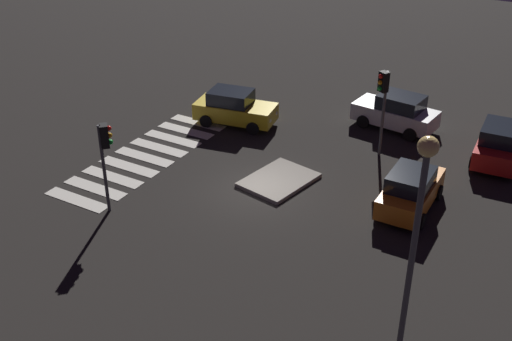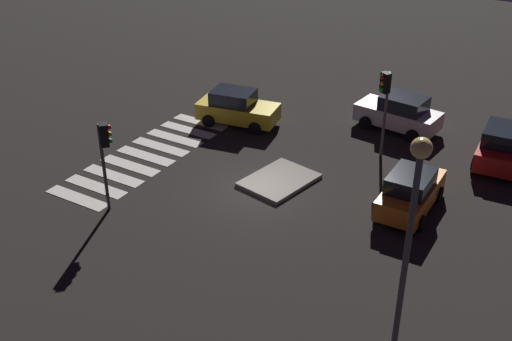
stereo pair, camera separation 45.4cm
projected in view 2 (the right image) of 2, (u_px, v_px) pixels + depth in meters
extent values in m
plane|color=black|center=(256.00, 190.00, 28.30)|extent=(80.00, 80.00, 0.00)
cube|color=gray|center=(279.00, 180.00, 28.89)|extent=(3.66, 3.01, 0.18)
cube|color=red|center=(502.00, 148.00, 30.21)|extent=(4.50, 2.16, 0.90)
cube|color=black|center=(504.00, 135.00, 29.61)|extent=(2.35, 1.85, 0.73)
cylinder|color=black|center=(485.00, 141.00, 31.84)|extent=(0.72, 0.30, 0.71)
cylinder|color=black|center=(475.00, 164.00, 29.73)|extent=(0.72, 0.30, 0.71)
sphere|color=#F2EABF|center=(498.00, 129.00, 32.09)|extent=(0.24, 0.24, 0.24)
cube|color=silver|center=(398.00, 116.00, 33.50)|extent=(2.31, 4.50, 0.89)
cube|color=black|center=(404.00, 103.00, 32.97)|extent=(1.92, 2.38, 0.72)
cylinder|color=black|center=(366.00, 122.00, 33.77)|extent=(0.33, 0.72, 0.70)
cylinder|color=black|center=(382.00, 111.00, 35.03)|extent=(0.33, 0.72, 0.70)
cylinder|color=black|center=(413.00, 136.00, 32.34)|extent=(0.33, 0.72, 0.70)
cylinder|color=black|center=(428.00, 124.00, 33.61)|extent=(0.33, 0.72, 0.70)
sphere|color=#F2EABF|center=(357.00, 109.00, 34.26)|extent=(0.23, 0.23, 0.23)
sphere|color=#F2EABF|center=(367.00, 103.00, 34.97)|extent=(0.23, 0.23, 0.23)
cube|color=orange|center=(411.00, 194.00, 26.60)|extent=(4.17, 1.84, 0.85)
cube|color=black|center=(411.00, 181.00, 26.03)|extent=(2.15, 1.65, 0.69)
cylinder|color=black|center=(400.00, 184.00, 28.14)|extent=(0.67, 0.25, 0.67)
cylinder|color=black|center=(439.00, 194.00, 27.37)|extent=(0.67, 0.25, 0.67)
cylinder|color=black|center=(379.00, 211.00, 26.20)|extent=(0.67, 0.25, 0.67)
cylinder|color=black|center=(420.00, 223.00, 25.43)|extent=(0.67, 0.25, 0.67)
sphere|color=#F2EABF|center=(415.00, 171.00, 28.35)|extent=(0.22, 0.22, 0.22)
sphere|color=#F2EABF|center=(436.00, 177.00, 27.92)|extent=(0.22, 0.22, 0.22)
cube|color=gold|center=(238.00, 111.00, 34.08)|extent=(2.55, 4.52, 0.87)
cube|color=black|center=(233.00, 97.00, 33.78)|extent=(2.02, 2.44, 0.71)
cylinder|color=black|center=(267.00, 115.00, 34.59)|extent=(0.37, 0.72, 0.69)
cylinder|color=black|center=(255.00, 128.00, 33.13)|extent=(0.37, 0.72, 0.69)
cylinder|color=black|center=(222.00, 108.00, 35.42)|extent=(0.37, 0.72, 0.69)
cylinder|color=black|center=(209.00, 121.00, 33.96)|extent=(0.37, 0.72, 0.69)
sphere|color=#F2EABF|center=(278.00, 113.00, 33.84)|extent=(0.23, 0.23, 0.23)
sphere|color=#F2EABF|center=(272.00, 121.00, 33.02)|extent=(0.23, 0.23, 0.23)
cylinder|color=#47474C|center=(385.00, 115.00, 30.16)|extent=(0.14, 0.14, 4.30)
cube|color=black|center=(385.00, 83.00, 29.27)|extent=(0.50, 0.54, 0.96)
sphere|color=red|center=(383.00, 77.00, 29.04)|extent=(0.22, 0.22, 0.22)
sphere|color=orange|center=(382.00, 83.00, 29.19)|extent=(0.22, 0.22, 0.22)
sphere|color=green|center=(381.00, 89.00, 29.34)|extent=(0.22, 0.22, 0.22)
cylinder|color=#47474C|center=(104.00, 168.00, 25.98)|extent=(0.14, 0.14, 3.94)
cube|color=black|center=(104.00, 135.00, 25.30)|extent=(0.54, 0.54, 0.96)
sphere|color=red|center=(109.00, 127.00, 25.20)|extent=(0.22, 0.22, 0.22)
sphere|color=orange|center=(109.00, 134.00, 25.34)|extent=(0.22, 0.22, 0.22)
sphere|color=green|center=(110.00, 141.00, 25.49)|extent=(0.22, 0.22, 0.22)
cylinder|color=#47474C|center=(405.00, 267.00, 17.74)|extent=(0.18, 0.18, 7.07)
sphere|color=#F9D172|center=(422.00, 148.00, 15.94)|extent=(0.56, 0.56, 0.56)
cube|color=silver|center=(201.00, 122.00, 34.58)|extent=(0.70, 3.20, 0.02)
cube|color=silver|center=(188.00, 130.00, 33.72)|extent=(0.70, 3.20, 0.02)
cube|color=silver|center=(175.00, 138.00, 32.86)|extent=(0.70, 3.20, 0.02)
cube|color=silver|center=(161.00, 147.00, 32.00)|extent=(0.70, 3.20, 0.02)
cube|color=silver|center=(146.00, 156.00, 31.14)|extent=(0.70, 3.20, 0.02)
cube|color=silver|center=(130.00, 166.00, 30.28)|extent=(0.70, 3.20, 0.02)
cube|color=silver|center=(114.00, 176.00, 29.42)|extent=(0.70, 3.20, 0.02)
cube|color=silver|center=(96.00, 187.00, 28.56)|extent=(0.70, 3.20, 0.02)
cube|color=silver|center=(77.00, 198.00, 27.70)|extent=(0.70, 3.20, 0.02)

